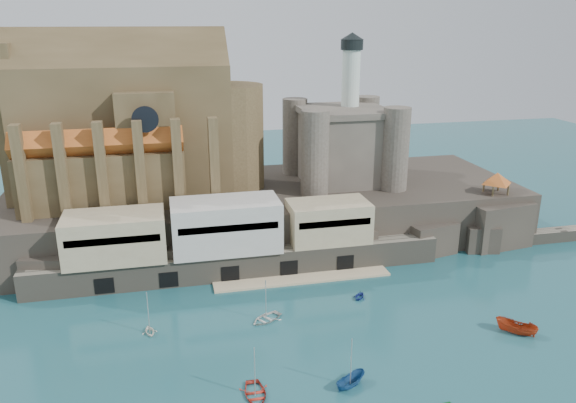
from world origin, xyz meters
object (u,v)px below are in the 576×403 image
at_px(castle_keep, 343,141).
at_px(boat_2, 350,386).
at_px(church, 136,130).
at_px(pavilion, 497,180).
at_px(boat_0, 255,395).

bearing_deg(castle_keep, boat_2, -106.61).
height_order(church, pavilion, church).
distance_m(castle_keep, boat_2, 57.56).
bearing_deg(castle_keep, boat_0, -117.63).
bearing_deg(church, boat_0, -75.84).
height_order(boat_0, boat_2, boat_0).
xyz_separation_m(pavilion, boat_0, (-52.92, -36.51, -12.73)).
height_order(church, boat_2, church).
relative_size(castle_keep, boat_0, 5.60).
bearing_deg(boat_2, church, -3.99).
bearing_deg(church, castle_keep, -1.11).
distance_m(pavilion, boat_2, 57.19).
bearing_deg(boat_0, boat_2, -3.40).
bearing_deg(castle_keep, church, 178.89).
xyz_separation_m(church, pavilion, (66.13, -15.85, -9.40)).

